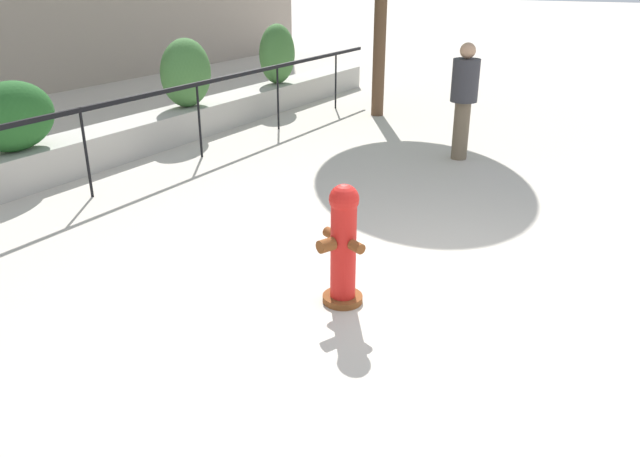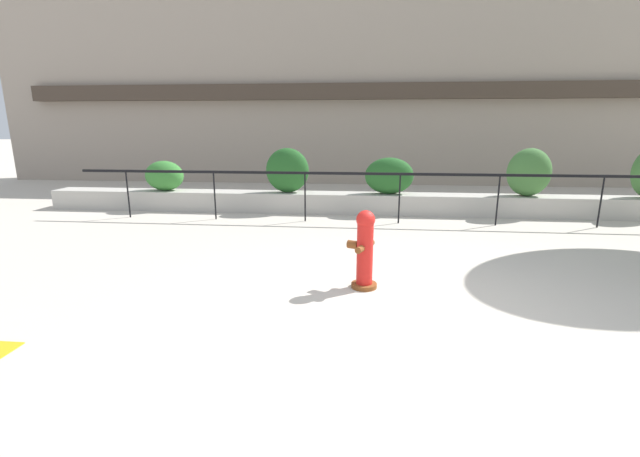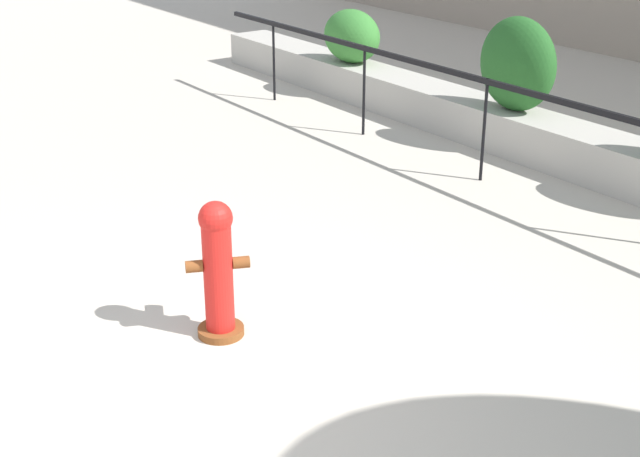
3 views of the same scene
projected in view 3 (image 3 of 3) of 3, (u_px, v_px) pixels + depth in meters
ground_plane at (168, 420)px, 5.74m from camera, size 120.00×120.00×0.00m
hedge_bush_0 at (352, 36)px, 13.11m from camera, size 1.01×0.70×0.78m
hedge_bush_1 at (518, 64)px, 10.58m from camera, size 1.09×0.58×1.12m
fire_hydrant at (218, 268)px, 6.56m from camera, size 0.48×0.47×1.08m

